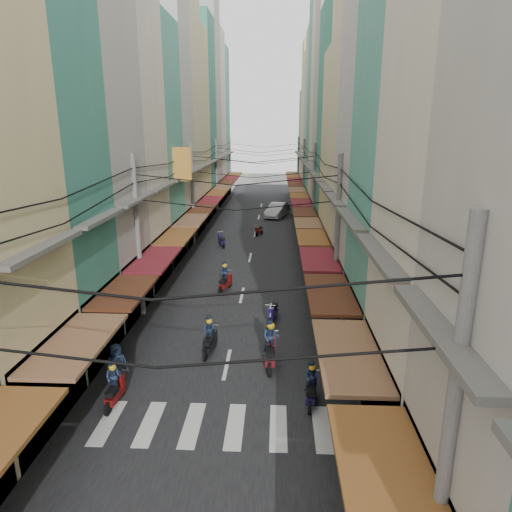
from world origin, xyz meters
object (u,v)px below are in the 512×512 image
(traffic_sign, at_px, (358,313))
(market_umbrella, at_px, (362,307))
(white_car, at_px, (277,217))
(bicycle, at_px, (414,382))

(traffic_sign, bearing_deg, market_umbrella, 71.35)
(white_car, height_order, traffic_sign, traffic_sign)
(bicycle, height_order, market_umbrella, market_umbrella)
(bicycle, relative_size, market_umbrella, 0.73)
(bicycle, distance_m, market_umbrella, 3.60)
(white_car, bearing_deg, bicycle, -63.94)
(white_car, relative_size, market_umbrella, 2.34)
(bicycle, bearing_deg, traffic_sign, 66.51)
(white_car, xyz_separation_m, market_umbrella, (3.61, -30.76, 2.03))
(bicycle, xyz_separation_m, market_umbrella, (-1.67, 2.46, 2.03))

